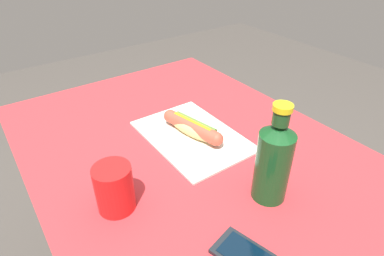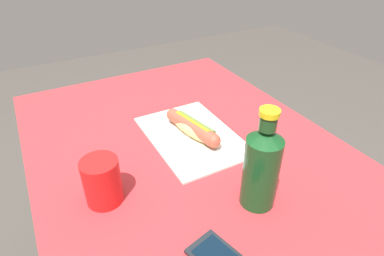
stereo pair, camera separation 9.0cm
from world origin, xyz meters
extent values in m
cylinder|color=brown|center=(-0.48, -0.29, 0.37)|extent=(0.07, 0.07, 0.74)
cylinder|color=brown|center=(-0.48, 0.29, 0.37)|extent=(0.07, 0.07, 0.74)
cube|color=brown|center=(0.00, 0.00, 0.75)|extent=(1.12, 0.73, 0.03)
cube|color=#B72D33|center=(0.00, 0.00, 0.77)|extent=(1.18, 0.79, 0.00)
cube|color=silver|center=(-0.08, 0.04, 0.77)|extent=(0.33, 0.23, 0.01)
ellipsoid|color=#E5BC75|center=(-0.08, 0.04, 0.80)|extent=(0.17, 0.08, 0.04)
cylinder|color=#BC4C38|center=(-0.08, 0.04, 0.80)|extent=(0.18, 0.07, 0.04)
sphere|color=#BC4C38|center=(0.01, 0.05, 0.80)|extent=(0.04, 0.04, 0.04)
sphere|color=#BC4C38|center=(-0.16, 0.02, 0.80)|extent=(0.04, 0.04, 0.04)
cube|color=yellow|center=(-0.08, 0.04, 0.82)|extent=(0.13, 0.04, 0.00)
cylinder|color=#568433|center=(-0.08, 0.05, 0.81)|extent=(0.14, 0.05, 0.02)
cylinder|color=#14471E|center=(0.21, 0.04, 0.85)|extent=(0.08, 0.08, 0.16)
cone|color=#14471E|center=(0.21, 0.04, 0.95)|extent=(0.08, 0.08, 0.03)
cylinder|color=#14471E|center=(0.21, 0.04, 0.97)|extent=(0.03, 0.03, 0.03)
cylinder|color=yellow|center=(0.21, 0.04, 1.00)|extent=(0.04, 0.04, 0.01)
cylinder|color=red|center=(0.05, -0.25, 0.82)|extent=(0.08, 0.08, 0.11)
camera|label=1|loc=(0.54, -0.40, 1.29)|focal=30.01mm
camera|label=2|loc=(0.58, -0.32, 1.29)|focal=30.01mm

